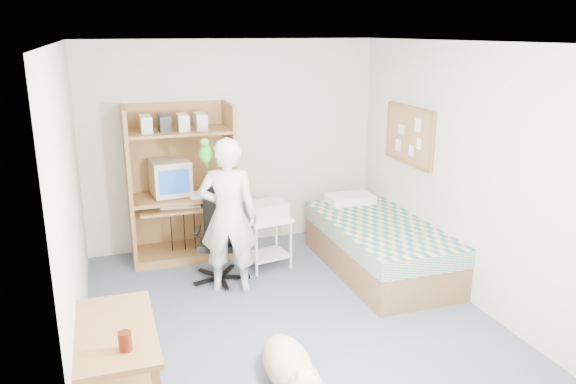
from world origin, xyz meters
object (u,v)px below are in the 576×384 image
object	(u,v)px
dog	(290,367)
person	(228,216)
computer_hutch	(181,189)
side_desk	(119,364)
printer_cart	(267,235)
bed	(379,245)
office_chair	(220,248)

from	to	relation	value
dog	person	bearing A→B (deg)	92.76
computer_hutch	side_desk	xyz separation A→B (m)	(-0.85, -2.94, -0.33)
computer_hutch	printer_cart	distance (m)	1.15
bed	side_desk	bearing A→B (deg)	-147.50
person	printer_cart	bearing A→B (deg)	-122.50
bed	person	world-z (taller)	person
bed	dog	distance (m)	2.41
side_desk	office_chair	distance (m)	2.43
computer_hutch	person	bearing A→B (deg)	-73.94
dog	printer_cart	xyz separation A→B (m)	(0.48, 2.22, 0.22)
office_chair	person	size ratio (longest dim) A/B	0.60
side_desk	person	world-z (taller)	person
bed	printer_cart	xyz separation A→B (m)	(-1.16, 0.46, 0.10)
computer_hutch	printer_cart	world-z (taller)	computer_hutch
dog	printer_cart	size ratio (longest dim) A/B	1.82
person	office_chair	bearing A→B (deg)	-65.14
computer_hutch	dog	xyz separation A→B (m)	(0.36, -2.88, -0.65)
computer_hutch	dog	size ratio (longest dim) A/B	1.67
computer_hutch	bed	xyz separation A→B (m)	(2.00, -1.12, -0.53)
side_desk	office_chair	xyz separation A→B (m)	(1.13, 2.15, -0.15)
bed	person	distance (m)	1.76
computer_hutch	dog	bearing A→B (deg)	-82.92
computer_hutch	side_desk	bearing A→B (deg)	-106.14
computer_hutch	printer_cart	size ratio (longest dim) A/B	3.05
office_chair	dog	bearing A→B (deg)	-69.32
bed	office_chair	world-z (taller)	office_chair
person	computer_hutch	bearing A→B (deg)	-55.40
office_chair	dog	world-z (taller)	office_chair
bed	dog	xyz separation A→B (m)	(-1.64, -1.76, -0.11)
dog	computer_hutch	bearing A→B (deg)	98.40
computer_hutch	bed	size ratio (longest dim) A/B	0.89
bed	printer_cart	world-z (taller)	bed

